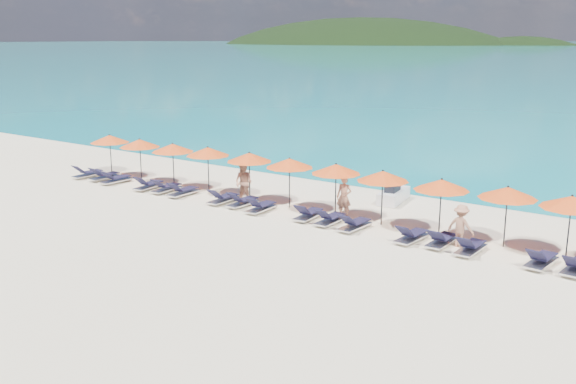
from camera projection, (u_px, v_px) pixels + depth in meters
The scene contains 34 objects.
ground at pixel (242, 238), 24.24m from camera, with size 1400.00×1400.00×0.00m, color beige.
headland_main at pixel (357, 84), 629.58m from camera, with size 374.00×242.00×126.50m.
headland_small at pixel (519, 86), 559.89m from camera, with size 162.00×126.00×85.50m.
jetski at pixel (393, 195), 29.42m from camera, with size 1.19×2.42×0.83m.
beachgoer_a at pixel (344, 197), 26.73m from camera, with size 0.66×0.43×1.80m, color tan.
beachgoer_b at pixel (244, 183), 29.28m from camera, with size 0.89×0.51×1.83m, color tan.
beachgoer_c at pixel (461, 226), 23.04m from camera, with size 1.02×0.47×1.58m, color tan.
umbrella_0 at pixel (110, 139), 34.71m from camera, with size 2.10×2.10×2.28m.
umbrella_1 at pixel (140, 143), 33.29m from camera, with size 2.10×2.10×2.28m.
umbrella_2 at pixel (173, 148), 31.92m from camera, with size 2.10×2.10×2.28m.
umbrella_3 at pixel (208, 152), 30.90m from camera, with size 2.10×2.10×2.28m.
umbrella_4 at pixel (249, 157), 29.45m from camera, with size 2.10×2.10×2.28m.
umbrella_5 at pixel (289, 163), 28.10m from camera, with size 2.10×2.10×2.28m.
umbrella_6 at pixel (336, 169), 26.84m from camera, with size 2.10×2.10×2.28m.
umbrella_7 at pixel (383, 176), 25.48m from camera, with size 2.10×2.10×2.28m.
umbrella_8 at pixel (442, 185), 23.97m from camera, with size 2.10×2.10×2.28m.
umbrella_9 at pixel (508, 193), 22.77m from camera, with size 2.10×2.10×2.28m.
umbrella_10 at pixel (572, 202), 21.49m from camera, with size 2.10×2.10×2.28m.
lounger_0 at pixel (87, 173), 34.56m from camera, with size 0.68×1.72×0.66m.
lounger_1 at pixel (104, 176), 33.96m from camera, with size 0.69×1.72×0.66m.
lounger_2 at pixel (116, 179), 33.20m from camera, with size 0.69×1.72×0.66m.
lounger_3 at pixel (149, 185), 31.88m from camera, with size 0.76×1.75×0.66m.
lounger_4 at pixel (166, 187), 31.31m from camera, with size 0.65×1.71×0.66m.
lounger_5 at pixel (183, 191), 30.57m from camera, with size 0.63×1.70×0.66m.
lounger_6 at pixel (223, 198), 29.25m from camera, with size 0.63×1.70×0.66m.
lounger_7 at pixel (243, 201), 28.68m from camera, with size 0.71×1.73×0.66m.
lounger_8 at pixel (261, 207), 27.79m from camera, with size 0.70×1.73×0.66m.
lounger_9 at pixel (308, 214), 26.65m from camera, with size 0.74×1.74×0.66m.
lounger_10 at pixel (330, 219), 25.97m from camera, with size 0.62×1.70×0.66m.
lounger_11 at pixel (354, 224), 25.20m from camera, with size 0.72×1.73×0.66m.
lounger_12 at pixel (412, 236), 23.74m from camera, with size 0.76×1.75×0.66m.
lounger_13 at pixel (442, 240), 23.26m from camera, with size 0.65×1.71×0.66m.
lounger_14 at pixel (471, 247), 22.47m from camera, with size 0.66×1.71×0.66m.
lounger_15 at pixel (541, 260), 21.20m from camera, with size 0.79×1.75×0.66m.
Camera 1 is at (14.88, -17.81, 7.42)m, focal length 40.00 mm.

